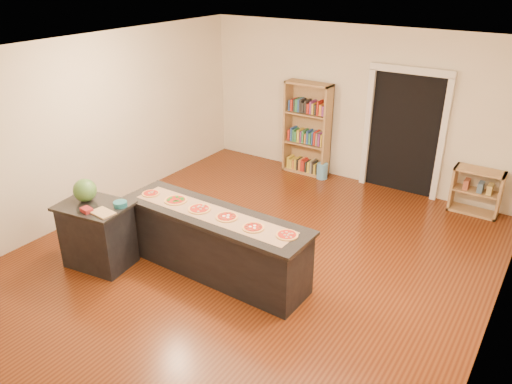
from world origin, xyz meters
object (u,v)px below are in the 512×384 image
Objects in this scene: kitchen_island at (215,243)px; bookshelf at (307,129)px; waste_bin at (322,171)px; watermelon at (85,190)px; side_counter at (98,234)px; low_shelf at (476,191)px.

bookshelf is (-0.63, 3.70, 0.44)m from kitchen_island.
bookshelf is 5.85× the size of waste_bin.
side_counter is at bearing -10.76° from watermelon.
bookshelf reaches higher than low_shelf.
bookshelf is 4.47m from watermelon.
low_shelf is at bearing 46.91° from watermelon.
waste_bin is at bearing -178.03° from low_shelf.
bookshelf reaches higher than side_counter.
watermelon is (-1.37, -4.26, 0.90)m from waste_bin.
side_counter is at bearing -152.75° from kitchen_island.
kitchen_island is 4.45m from low_shelf.
kitchen_island is 1.83m from watermelon.
side_counter is at bearing -105.68° from waste_bin.
bookshelf is at bearing 71.62° from side_counter.
kitchen_island is at bearing -86.49° from waste_bin.
low_shelf reaches higher than waste_bin.
bookshelf is 3.16m from low_shelf.
kitchen_island is 3.78m from bookshelf.
low_shelf is 2.52× the size of waste_bin.
kitchen_island is at bearing -80.28° from bookshelf.
low_shelf is (3.12, -0.01, -0.50)m from bookshelf.
low_shelf is at bearing 1.97° from waste_bin.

